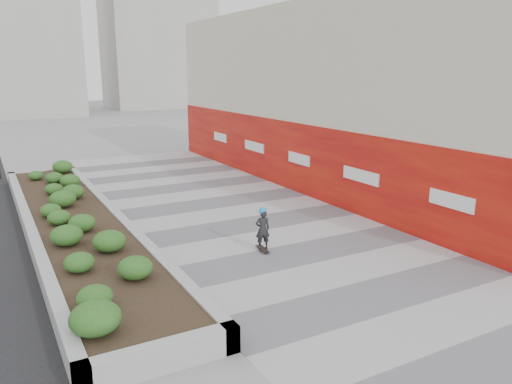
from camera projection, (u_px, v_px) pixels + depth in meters
ground at (342, 275)px, 13.03m from camera, size 160.00×160.00×0.00m
walkway at (282, 241)px, 15.58m from camera, size 8.00×36.00×0.01m
building at (343, 97)px, 22.98m from camera, size 6.04×24.08×8.00m
planter at (74, 220)px, 16.31m from camera, size 3.00×18.00×0.90m
distant_bldg_north_r at (157, 18)px, 68.21m from camera, size 14.00×10.00×24.00m
manhole_cover at (295, 238)px, 15.81m from camera, size 0.44×0.44×0.01m
skateboarder at (263, 229)px, 14.57m from camera, size 0.49×0.74×1.34m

